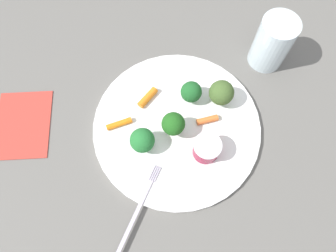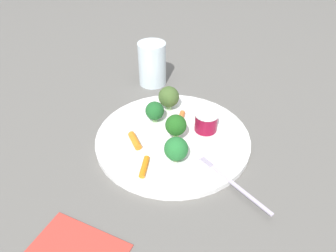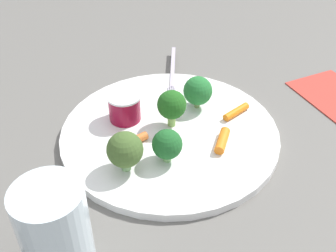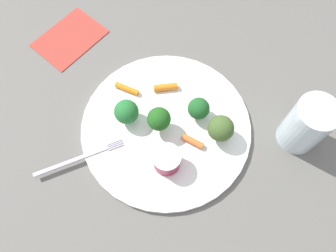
{
  "view_description": "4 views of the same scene",
  "coord_description": "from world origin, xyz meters",
  "px_view_note": "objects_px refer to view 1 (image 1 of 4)",
  "views": [
    {
      "loc": [
        -0.21,
        0.05,
        0.56
      ],
      "look_at": [
        -0.0,
        0.02,
        0.03
      ],
      "focal_mm": 33.56,
      "sensor_mm": 36.0,
      "label": 1
    },
    {
      "loc": [
        -0.15,
        0.48,
        0.43
      ],
      "look_at": [
        0.01,
        -0.01,
        0.03
      ],
      "focal_mm": 33.89,
      "sensor_mm": 36.0,
      "label": 2
    },
    {
      "loc": [
        0.4,
        -0.25,
        0.39
      ],
      "look_at": [
        -0.0,
        -0.0,
        0.02
      ],
      "focal_mm": 44.98,
      "sensor_mm": 36.0,
      "label": 3
    },
    {
      "loc": [
        -0.2,
        -0.14,
        0.57
      ],
      "look_at": [
        -0.0,
        -0.01,
        0.02
      ],
      "focal_mm": 35.08,
      "sensor_mm": 36.0,
      "label": 4
    }
  ],
  "objects_px": {
    "carrot_stick_0": "(148,97)",
    "drinking_glass": "(272,43)",
    "sauce_cup": "(207,149)",
    "napkin": "(23,124)",
    "broccoli_floret_3": "(142,140)",
    "plate": "(177,127)",
    "broccoli_floret_1": "(221,93)",
    "fork": "(139,208)",
    "broccoli_floret_2": "(191,92)",
    "broccoli_floret_0": "(173,124)",
    "carrot_stick_1": "(119,124)",
    "carrot_stick_2": "(207,118)"
  },
  "relations": [
    {
      "from": "carrot_stick_0",
      "to": "drinking_glass",
      "type": "distance_m",
      "value": 0.26
    },
    {
      "from": "carrot_stick_1",
      "to": "fork",
      "type": "relative_size",
      "value": 0.34
    },
    {
      "from": "broccoli_floret_1",
      "to": "fork",
      "type": "relative_size",
      "value": 0.4
    },
    {
      "from": "carrot_stick_2",
      "to": "drinking_glass",
      "type": "bearing_deg",
      "value": -52.17
    },
    {
      "from": "carrot_stick_2",
      "to": "fork",
      "type": "distance_m",
      "value": 0.2
    },
    {
      "from": "napkin",
      "to": "drinking_glass",
      "type": "bearing_deg",
      "value": -82.75
    },
    {
      "from": "carrot_stick_0",
      "to": "carrot_stick_1",
      "type": "xyz_separation_m",
      "value": [
        -0.04,
        0.06,
        -0.0
      ]
    },
    {
      "from": "broccoli_floret_1",
      "to": "carrot_stick_1",
      "type": "bearing_deg",
      "value": 95.03
    },
    {
      "from": "carrot_stick_2",
      "to": "carrot_stick_0",
      "type": "bearing_deg",
      "value": 59.49
    },
    {
      "from": "drinking_glass",
      "to": "napkin",
      "type": "bearing_deg",
      "value": 97.25
    },
    {
      "from": "sauce_cup",
      "to": "broccoli_floret_2",
      "type": "xyz_separation_m",
      "value": [
        0.11,
        0.01,
        0.01
      ]
    },
    {
      "from": "carrot_stick_1",
      "to": "drinking_glass",
      "type": "distance_m",
      "value": 0.33
    },
    {
      "from": "broccoli_floret_0",
      "to": "napkin",
      "type": "height_order",
      "value": "broccoli_floret_0"
    },
    {
      "from": "carrot_stick_2",
      "to": "napkin",
      "type": "distance_m",
      "value": 0.35
    },
    {
      "from": "broccoli_floret_2",
      "to": "fork",
      "type": "xyz_separation_m",
      "value": [
        -0.19,
        0.13,
        -0.03
      ]
    },
    {
      "from": "sauce_cup",
      "to": "broccoli_floret_0",
      "type": "distance_m",
      "value": 0.07
    },
    {
      "from": "broccoli_floret_2",
      "to": "broccoli_floret_3",
      "type": "distance_m",
      "value": 0.13
    },
    {
      "from": "broccoli_floret_2",
      "to": "fork",
      "type": "bearing_deg",
      "value": 145.94
    },
    {
      "from": "plate",
      "to": "broccoli_floret_0",
      "type": "height_order",
      "value": "broccoli_floret_0"
    },
    {
      "from": "broccoli_floret_1",
      "to": "carrot_stick_1",
      "type": "xyz_separation_m",
      "value": [
        -0.02,
        0.2,
        -0.03
      ]
    },
    {
      "from": "broccoli_floret_3",
      "to": "drinking_glass",
      "type": "relative_size",
      "value": 0.47
    },
    {
      "from": "sauce_cup",
      "to": "broccoli_floret_1",
      "type": "relative_size",
      "value": 0.87
    },
    {
      "from": "broccoli_floret_3",
      "to": "napkin",
      "type": "height_order",
      "value": "broccoli_floret_3"
    },
    {
      "from": "broccoli_floret_0",
      "to": "broccoli_floret_3",
      "type": "height_order",
      "value": "broccoli_floret_0"
    },
    {
      "from": "sauce_cup",
      "to": "carrot_stick_2",
      "type": "bearing_deg",
      "value": -14.44
    },
    {
      "from": "broccoli_floret_3",
      "to": "carrot_stick_1",
      "type": "height_order",
      "value": "broccoli_floret_3"
    },
    {
      "from": "broccoli_floret_0",
      "to": "broccoli_floret_3",
      "type": "distance_m",
      "value": 0.06
    },
    {
      "from": "sauce_cup",
      "to": "drinking_glass",
      "type": "bearing_deg",
      "value": -42.86
    },
    {
      "from": "fork",
      "to": "napkin",
      "type": "bearing_deg",
      "value": 45.61
    },
    {
      "from": "broccoli_floret_3",
      "to": "napkin",
      "type": "bearing_deg",
      "value": 69.01
    },
    {
      "from": "broccoli_floret_1",
      "to": "carrot_stick_0",
      "type": "distance_m",
      "value": 0.14
    },
    {
      "from": "plate",
      "to": "fork",
      "type": "bearing_deg",
      "value": 146.29
    },
    {
      "from": "sauce_cup",
      "to": "carrot_stick_0",
      "type": "relative_size",
      "value": 1.08
    },
    {
      "from": "carrot_stick_0",
      "to": "carrot_stick_2",
      "type": "height_order",
      "value": "carrot_stick_0"
    },
    {
      "from": "broccoli_floret_1",
      "to": "drinking_glass",
      "type": "relative_size",
      "value": 0.51
    },
    {
      "from": "broccoli_floret_1",
      "to": "sauce_cup",
      "type": "bearing_deg",
      "value": 153.62
    },
    {
      "from": "carrot_stick_0",
      "to": "plate",
      "type": "bearing_deg",
      "value": -145.22
    },
    {
      "from": "broccoli_floret_0",
      "to": "carrot_stick_0",
      "type": "xyz_separation_m",
      "value": [
        0.07,
        0.04,
        -0.03
      ]
    },
    {
      "from": "sauce_cup",
      "to": "napkin",
      "type": "relative_size",
      "value": 0.36
    },
    {
      "from": "sauce_cup",
      "to": "broccoli_floret_2",
      "type": "distance_m",
      "value": 0.11
    },
    {
      "from": "carrot_stick_0",
      "to": "drinking_glass",
      "type": "xyz_separation_m",
      "value": [
        0.06,
        -0.25,
        0.04
      ]
    },
    {
      "from": "carrot_stick_1",
      "to": "carrot_stick_2",
      "type": "relative_size",
      "value": 1.18
    },
    {
      "from": "broccoli_floret_3",
      "to": "plate",
      "type": "bearing_deg",
      "value": -67.93
    },
    {
      "from": "plate",
      "to": "sauce_cup",
      "type": "bearing_deg",
      "value": -144.51
    },
    {
      "from": "broccoli_floret_0",
      "to": "carrot_stick_1",
      "type": "bearing_deg",
      "value": 72.93
    },
    {
      "from": "broccoli_floret_0",
      "to": "napkin",
      "type": "xyz_separation_m",
      "value": [
        0.07,
        0.28,
        -0.05
      ]
    },
    {
      "from": "broccoli_floret_0",
      "to": "napkin",
      "type": "relative_size",
      "value": 0.42
    },
    {
      "from": "broccoli_floret_1",
      "to": "plate",
      "type": "bearing_deg",
      "value": 112.95
    },
    {
      "from": "sauce_cup",
      "to": "fork",
      "type": "xyz_separation_m",
      "value": [
        -0.08,
        0.13,
        -0.02
      ]
    },
    {
      "from": "broccoli_floret_0",
      "to": "drinking_glass",
      "type": "distance_m",
      "value": 0.25
    }
  ]
}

